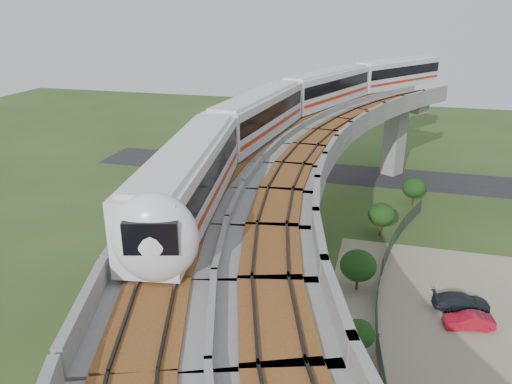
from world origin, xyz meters
TOP-DOWN VIEW (x-y plane):
  - ground at (0.00, 0.00)m, footprint 160.00×160.00m
  - dirt_lot at (14.00, -2.00)m, footprint 18.00×26.00m
  - asphalt_road at (0.00, 30.00)m, footprint 60.00×8.00m
  - viaduct at (3.84, 0.00)m, footprint 19.58×73.98m
  - metro_train at (1.68, 12.56)m, footprint 18.06×59.91m
  - fence at (9.75, 0.00)m, footprint 3.87×38.73m
  - tree_0 at (11.45, 21.18)m, footprint 2.56×2.56m
  - tree_1 at (8.31, 12.47)m, footprint 2.51×2.51m
  - tree_2 at (6.90, 2.30)m, footprint 2.76×2.76m
  - tree_3 at (7.54, -5.67)m, footprint 1.99×1.99m
  - car_red at (14.58, -0.64)m, footprint 3.45×1.75m
  - car_dark at (14.33, 1.61)m, footprint 4.23×2.32m

SIDE VIEW (x-z plane):
  - ground at x=0.00m, z-range 0.00..0.00m
  - asphalt_road at x=0.00m, z-range 0.00..0.03m
  - dirt_lot at x=14.00m, z-range 0.00..0.04m
  - car_red at x=14.58m, z-range 0.04..1.12m
  - car_dark at x=14.33m, z-range 0.04..1.20m
  - fence at x=9.75m, z-range 0.00..1.50m
  - tree_3 at x=7.54m, z-range 0.46..3.08m
  - tree_0 at x=11.45m, z-range 0.49..3.67m
  - tree_2 at x=6.90m, z-range 0.46..3.73m
  - tree_1 at x=8.31m, z-range 0.56..3.82m
  - viaduct at x=3.84m, z-range 3.35..14.75m
  - metro_train at x=1.68m, z-range 10.49..14.13m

